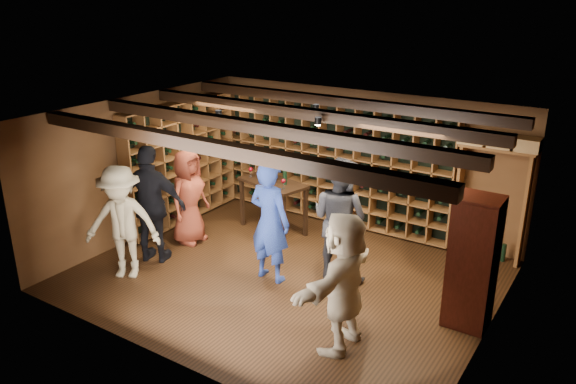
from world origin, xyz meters
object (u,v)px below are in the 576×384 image
Objects in this scene: guest_khaki at (122,223)px; tasting_table at (273,188)px; man_blue_shirt at (270,222)px; display_cabinet at (472,265)px; guest_woman_black at (152,205)px; man_grey_suit at (340,219)px; guest_beige at (343,282)px; guest_red_floral at (189,197)px.

tasting_table is (0.92, 2.64, -0.06)m from guest_khaki.
man_blue_shirt is at bearing 1.88° from guest_khaki.
guest_woman_black is at bearing -169.33° from display_cabinet.
man_grey_suit is at bearing 173.52° from display_cabinet.
man_blue_shirt is at bearing -172.31° from display_cabinet.
guest_woman_black is (-1.90, -0.51, 0.03)m from man_blue_shirt.
guest_khaki reaches higher than display_cabinet.
tasting_table is (0.92, 2.02, -0.14)m from guest_woman_black.
guest_woman_black is 3.65m from guest_beige.
guest_khaki is 1.00× the size of guest_beige.
guest_khaki is 1.29× the size of tasting_table.
guest_khaki is at bearing -94.42° from tasting_table.
guest_red_floral is (-4.79, -0.04, -0.03)m from display_cabinet.
guest_red_floral is at bearing -114.32° from tasting_table.
guest_khaki is at bearing -162.33° from display_cabinet.
guest_red_floral is 0.93× the size of guest_khaki.
guest_red_floral is 0.93× the size of guest_beige.
guest_khaki is at bearing 178.92° from guest_red_floral.
man_grey_suit is at bearing -140.94° from man_blue_shirt.
guest_red_floral is at bearing 13.43° from man_grey_suit.
man_blue_shirt is 0.98× the size of man_grey_suit.
guest_beige is at bearing -111.72° from guest_red_floral.
guest_beige is (-1.15, -1.34, 0.03)m from display_cabinet.
guest_woman_black is at bearing 30.27° from man_grey_suit.
display_cabinet is 1.06× the size of guest_red_floral.
guest_woman_black is at bearing -99.81° from tasting_table.
man_grey_suit is 1.80m from guest_beige.
guest_woman_black is 1.09× the size of guest_beige.
guest_woman_black is at bearing -96.89° from guest_beige.
man_grey_suit is 2.03m from tasting_table.
display_cabinet is at bearing -91.64° from guest_red_floral.
guest_beige is 1.29× the size of tasting_table.
man_grey_suit reaches higher than tasting_table.
guest_woman_black is at bearing 61.66° from guest_khaki.
guest_woman_black is 1.40× the size of tasting_table.
guest_beige is (0.88, -1.57, -0.06)m from man_grey_suit.
man_blue_shirt is 1.05× the size of guest_khaki.
display_cabinet is at bearing 170.79° from guest_woman_black.
guest_beige reaches higher than guest_red_floral.
man_grey_suit is (0.83, 0.62, 0.02)m from man_blue_shirt.
man_blue_shirt is at bearing -102.36° from guest_red_floral.
guest_khaki is 3.62m from guest_beige.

